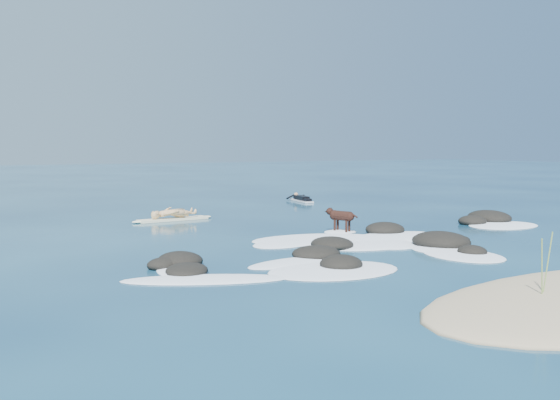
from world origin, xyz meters
TOP-DOWN VIEW (x-y plane):
  - ground at (0.00, 0.00)m, footprint 160.00×160.00m
  - reef_rocks at (0.90, -0.73)m, footprint 14.80×6.58m
  - breaking_foam at (-0.56, -1.16)m, footprint 15.76×6.76m
  - standing_surfer_rig at (-3.39, 7.19)m, footprint 3.22×0.85m
  - paddling_surfer_rig at (4.81, 11.75)m, footprint 1.02×2.30m
  - dog at (0.31, 1.56)m, footprint 0.63×1.22m

SIDE VIEW (x-z plane):
  - ground at x=0.00m, z-range 0.00..0.00m
  - breaking_foam at x=-0.56m, z-range -0.05..0.07m
  - reef_rocks at x=0.90m, z-range -0.16..0.39m
  - paddling_surfer_rig at x=4.81m, z-range -0.06..0.33m
  - dog at x=0.31m, z-range 0.13..0.94m
  - standing_surfer_rig at x=-3.39m, z-range -0.19..1.63m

